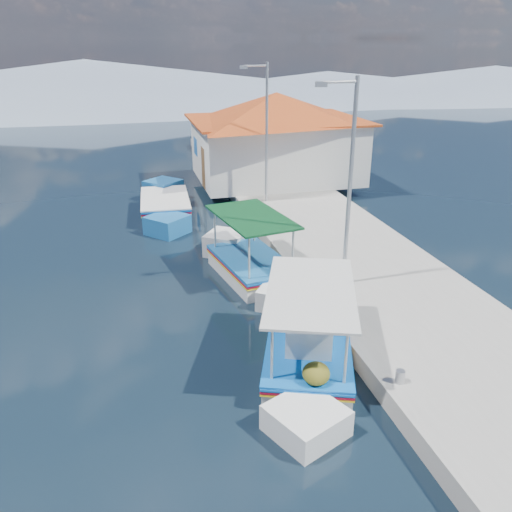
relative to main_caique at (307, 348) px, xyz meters
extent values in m
plane|color=black|center=(-2.34, 1.10, -0.44)|extent=(160.00, 160.00, 0.00)
cube|color=#9E9A94|center=(3.56, 7.10, -0.19)|extent=(5.00, 44.00, 0.50)
cylinder|color=#A5A8AD|center=(1.46, -1.90, 0.21)|extent=(0.20, 0.20, 0.30)
cylinder|color=#A5A8AD|center=(1.46, 3.10, 0.21)|extent=(0.20, 0.20, 0.30)
cylinder|color=#A5A8AD|center=(1.46, 9.10, 0.21)|extent=(0.20, 0.20, 0.30)
cylinder|color=#A5A8AD|center=(1.46, 15.10, 0.21)|extent=(0.20, 0.20, 0.30)
cube|color=silver|center=(0.02, -0.07, -0.24)|extent=(3.11, 4.22, 0.83)
cube|color=silver|center=(-0.85, 2.29, -0.14)|extent=(1.84, 1.84, 0.92)
cube|color=silver|center=(0.86, -2.35, -0.24)|extent=(1.78, 1.78, 0.79)
cube|color=#0E5BB8|center=(0.02, -0.07, 0.14)|extent=(3.21, 4.35, 0.05)
cube|color=maroon|center=(0.02, -0.07, 0.07)|extent=(3.21, 4.35, 0.04)
cube|color=yellow|center=(0.02, -0.07, 0.01)|extent=(3.21, 4.35, 0.03)
cube|color=#0E5BB8|center=(0.02, -0.07, 0.20)|extent=(3.21, 4.32, 0.04)
cube|color=brown|center=(0.02, -0.07, 0.18)|extent=(2.94, 4.10, 0.04)
cube|color=silver|center=(0.11, -0.31, 0.66)|extent=(1.38, 1.43, 0.96)
cube|color=silver|center=(0.11, -0.31, 1.15)|extent=(1.50, 1.55, 0.05)
cylinder|color=beige|center=(-1.25, 1.16, 0.87)|extent=(0.06, 0.06, 1.40)
cylinder|color=beige|center=(0.19, 1.69, 0.87)|extent=(0.06, 0.06, 1.40)
cylinder|color=beige|center=(-0.15, -1.82, 0.87)|extent=(0.06, 0.06, 1.40)
cylinder|color=beige|center=(1.29, -1.29, 0.87)|extent=(0.06, 0.06, 1.40)
cube|color=silver|center=(0.02, -0.07, 1.57)|extent=(3.20, 4.25, 0.06)
ellipsoid|color=#494B14|center=(-0.73, 0.96, 0.42)|extent=(0.66, 0.73, 0.50)
ellipsoid|color=#494B14|center=(-0.31, 1.58, 0.39)|extent=(0.56, 0.61, 0.42)
ellipsoid|color=#494B14|center=(0.73, -1.48, 0.40)|extent=(0.59, 0.65, 0.45)
sphere|color=red|center=(0.66, 0.73, 0.83)|extent=(0.35, 0.35, 0.35)
cube|color=silver|center=(-0.09, 5.22, -0.23)|extent=(2.44, 3.71, 0.88)
cube|color=silver|center=(0.33, 7.49, -0.12)|extent=(1.85, 1.85, 0.97)
cube|color=silver|center=(-0.50, 3.03, -0.23)|extent=(1.80, 1.80, 0.83)
cube|color=#0E5BB8|center=(-0.09, 5.22, 0.17)|extent=(2.52, 3.83, 0.06)
cube|color=maroon|center=(-0.09, 5.22, 0.10)|extent=(2.52, 3.83, 0.05)
cube|color=yellow|center=(-0.09, 5.22, 0.04)|extent=(2.52, 3.83, 0.04)
cube|color=#1B61A4|center=(-0.09, 5.22, 0.24)|extent=(2.53, 3.79, 0.05)
cube|color=brown|center=(-0.09, 5.22, 0.21)|extent=(2.29, 3.62, 0.05)
cylinder|color=beige|center=(-0.56, 6.78, 0.95)|extent=(0.06, 0.06, 1.48)
cylinder|color=beige|center=(0.90, 6.51, 0.95)|extent=(0.06, 0.06, 1.48)
cylinder|color=beige|center=(-1.08, 3.94, 0.95)|extent=(0.06, 0.06, 1.48)
cylinder|color=beige|center=(0.37, 3.67, 0.95)|extent=(0.06, 0.06, 1.48)
cube|color=#0C3F1D|center=(-0.09, 5.22, 1.69)|extent=(2.53, 3.73, 0.06)
cube|color=#1B61A4|center=(-2.28, 12.69, -0.19)|extent=(2.22, 3.92, 1.06)
cube|color=#1B61A4|center=(-2.42, 15.24, -0.06)|extent=(2.05, 2.05, 1.17)
cube|color=#1B61A4|center=(-2.15, 10.22, -0.19)|extent=(1.99, 1.99, 1.01)
cube|color=#0E5BB8|center=(-2.28, 12.69, 0.30)|extent=(2.29, 4.04, 0.07)
cube|color=maroon|center=(-2.28, 12.69, 0.21)|extent=(2.29, 4.04, 0.06)
cube|color=yellow|center=(-2.28, 12.69, 0.13)|extent=(2.29, 4.04, 0.04)
cube|color=silver|center=(-2.28, 12.69, 0.38)|extent=(2.31, 4.00, 0.06)
cube|color=brown|center=(-2.28, 12.69, 0.35)|extent=(2.06, 3.83, 0.06)
cube|color=white|center=(3.86, 16.10, 1.56)|extent=(8.00, 6.00, 3.00)
cube|color=#BC4F1A|center=(3.86, 16.10, 3.11)|extent=(8.64, 6.48, 0.10)
pyramid|color=#BC4F1A|center=(3.86, 16.10, 3.76)|extent=(10.49, 10.49, 1.40)
cube|color=brown|center=(-0.12, 15.10, 1.06)|extent=(0.06, 1.00, 2.00)
cube|color=#0E5BB8|center=(-0.12, 17.60, 1.66)|extent=(0.06, 1.20, 0.90)
cylinder|color=#A5A8AD|center=(2.26, 3.10, 3.06)|extent=(0.12, 0.12, 6.00)
cylinder|color=#A5A8AD|center=(1.76, 3.10, 5.91)|extent=(1.00, 0.08, 0.08)
cube|color=#A5A8AD|center=(1.26, 3.10, 5.86)|extent=(0.30, 0.14, 0.14)
cylinder|color=#A5A8AD|center=(2.26, 12.10, 3.06)|extent=(0.12, 0.12, 6.00)
cylinder|color=#A5A8AD|center=(1.76, 12.10, 5.91)|extent=(1.00, 0.08, 0.08)
cube|color=#A5A8AD|center=(1.26, 12.10, 5.86)|extent=(0.30, 0.14, 0.14)
cone|color=gray|center=(-7.34, 57.10, 2.01)|extent=(96.00, 96.00, 5.50)
cone|color=gray|center=(22.66, 57.10, 1.16)|extent=(76.80, 76.80, 3.80)
cone|color=gray|center=(47.66, 57.10, 1.36)|extent=(89.60, 89.60, 4.20)
camera|label=1|loc=(-3.88, -10.36, 6.96)|focal=36.98mm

